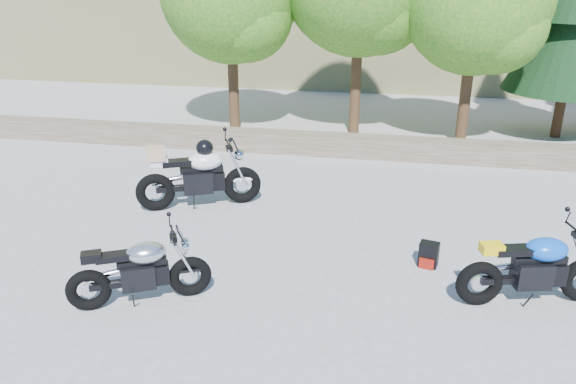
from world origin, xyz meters
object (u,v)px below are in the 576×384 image
object	(u,v)px
white_bike	(198,175)
backpack	(429,255)
blue_bike	(535,269)
silver_bike	(140,272)

from	to	relation	value
white_bike	backpack	xyz separation A→B (m)	(4.19, -1.56, -0.46)
blue_bike	backpack	size ratio (longest dim) A/B	5.36
silver_bike	blue_bike	world-z (taller)	blue_bike
white_bike	backpack	world-z (taller)	white_bike
silver_bike	backpack	size ratio (longest dim) A/B	4.64
silver_bike	backpack	world-z (taller)	silver_bike
silver_bike	white_bike	world-z (taller)	white_bike
backpack	silver_bike	bearing A→B (deg)	-141.59
blue_bike	backpack	xyz separation A→B (m)	(-1.32, 0.78, -0.33)
silver_bike	blue_bike	xyz separation A→B (m)	(5.18, 0.98, 0.04)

